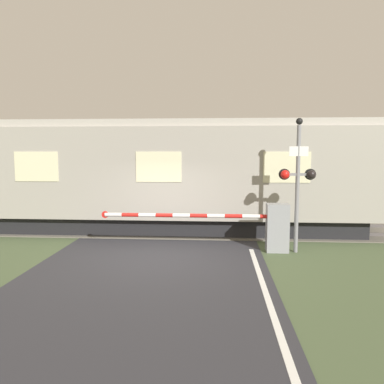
{
  "coord_description": "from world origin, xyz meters",
  "views": [
    {
      "loc": [
        1.6,
        -9.39,
        2.77
      ],
      "look_at": [
        0.84,
        1.51,
        1.58
      ],
      "focal_mm": 35.0,
      "sensor_mm": 36.0,
      "label": 1
    }
  ],
  "objects": [
    {
      "name": "track_bed",
      "position": [
        0.0,
        3.68,
        0.02
      ],
      "size": [
        36.0,
        3.2,
        0.13
      ],
      "color": "#666056",
      "rests_on": "ground_plane"
    },
    {
      "name": "ground_plane",
      "position": [
        0.0,
        0.0,
        0.0
      ],
      "size": [
        80.0,
        80.0,
        0.0
      ],
      "primitive_type": "plane",
      "color": "#475638"
    },
    {
      "name": "train",
      "position": [
        -0.24,
        3.67,
        1.94
      ],
      "size": [
        14.21,
        3.18,
        3.78
      ],
      "color": "black",
      "rests_on": "ground_plane"
    },
    {
      "name": "crossing_barrier",
      "position": [
        2.9,
        0.91,
        0.72
      ],
      "size": [
        5.24,
        0.44,
        1.34
      ],
      "color": "gray",
      "rests_on": "ground_plane"
    },
    {
      "name": "signal_post",
      "position": [
        3.75,
        0.87,
        2.07
      ],
      "size": [
        1.0,
        0.26,
        3.66
      ],
      "color": "gray",
      "rests_on": "ground_plane"
    }
  ]
}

